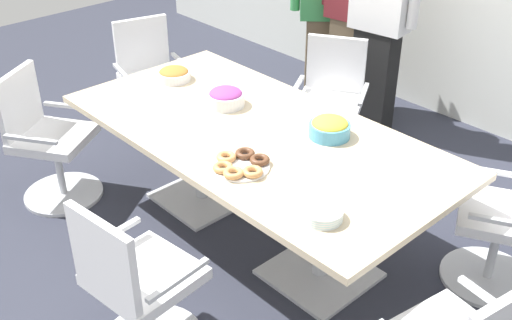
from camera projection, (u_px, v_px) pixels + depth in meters
ground_plane at (256, 234)px, 4.09m from camera, size 10.00×10.00×0.01m
conference_table at (256, 149)px, 3.76m from camera, size 2.40×1.20×0.75m
office_chair_0 at (48, 144)px, 4.26m from camera, size 0.75×0.75×0.91m
office_chair_1 at (137, 290)px, 3.04m from camera, size 0.60×0.60×0.91m
office_chair_3 at (510, 225)px, 3.48m from camera, size 0.73×0.73×0.91m
office_chair_4 at (330, 108)px, 4.72m from camera, size 0.74×0.74×0.91m
office_chair_5 at (151, 85)px, 5.09m from camera, size 0.66×0.66×0.91m
person_standing_0 at (327, 9)px, 5.28m from camera, size 0.49×0.48×1.68m
person_standing_1 at (355, 8)px, 4.99m from camera, size 0.62×0.28×1.84m
person_standing_2 at (380, 18)px, 4.82m from camera, size 0.62×0.28×1.81m
snack_bowl_pretzels at (174, 74)px, 4.31m from camera, size 0.23×0.23×0.09m
snack_bowl_candy_mix at (226, 97)px, 3.96m from camera, size 0.24×0.24×0.12m
snack_bowl_chips_yellow at (330, 127)px, 3.61m from camera, size 0.24×0.24×0.12m
donut_platter at (240, 165)px, 3.33m from camera, size 0.31×0.30×0.04m
plate_stack at (322, 214)px, 2.94m from camera, size 0.19×0.19×0.05m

